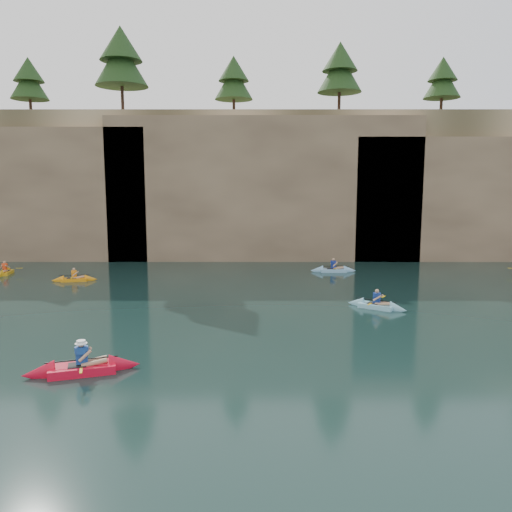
{
  "coord_description": "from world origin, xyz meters",
  "views": [
    {
      "loc": [
        1.42,
        -16.53,
        5.95
      ],
      "look_at": [
        1.4,
        3.85,
        3.0
      ],
      "focal_mm": 35.0,
      "sensor_mm": 36.0,
      "label": 1
    }
  ],
  "objects": [
    {
      "name": "sea_cave_east",
      "position": [
        10.0,
        21.95,
        2.25
      ],
      "size": [
        5.0,
        1.0,
        4.5
      ],
      "primitive_type": "cube",
      "color": "black",
      "rests_on": "ground"
    },
    {
      "name": "sea_cave_west",
      "position": [
        -18.0,
        21.95,
        2.0
      ],
      "size": [
        4.5,
        1.0,
        4.0
      ],
      "primitive_type": "cube",
      "color": "black",
      "rests_on": "ground"
    },
    {
      "name": "kayaker_ltblue_mid",
      "position": [
        6.66,
        17.0,
        0.15
      ],
      "size": [
        3.1,
        2.33,
        1.18
      ],
      "rotation": [
        0.0,
        0.0,
        -0.01
      ],
      "color": "#81B5D8",
      "rests_on": "ground"
    },
    {
      "name": "ground",
      "position": [
        0.0,
        0.0,
        0.0
      ],
      "size": [
        160.0,
        160.0,
        0.0
      ],
      "primitive_type": "plane",
      "color": "black",
      "rests_on": "ground"
    },
    {
      "name": "kayaker_orange",
      "position": [
        -9.84,
        13.72,
        0.13
      ],
      "size": [
        2.78,
        2.05,
        1.03
      ],
      "rotation": [
        0.0,
        0.0,
        0.18
      ],
      "color": "orange",
      "rests_on": "ground"
    },
    {
      "name": "kayaker_ltblue_near",
      "position": [
        7.22,
        6.94,
        0.14
      ],
      "size": [
        2.85,
        2.25,
        1.17
      ],
      "rotation": [
        0.0,
        0.0,
        -0.59
      ],
      "color": "#85C8DF",
      "rests_on": "ground"
    },
    {
      "name": "main_kayaker",
      "position": [
        -4.1,
        -1.42,
        0.18
      ],
      "size": [
        3.65,
        2.33,
        1.33
      ],
      "rotation": [
        0.0,
        0.0,
        0.31
      ],
      "color": "red",
      "rests_on": "ground"
    },
    {
      "name": "kayaker_yellow",
      "position": [
        -15.31,
        16.09,
        0.14
      ],
      "size": [
        2.2,
        2.8,
        1.12
      ],
      "rotation": [
        0.0,
        0.0,
        -1.4
      ],
      "color": "gold",
      "rests_on": "ground"
    },
    {
      "name": "cliff",
      "position": [
        0.0,
        30.0,
        6.0
      ],
      "size": [
        70.0,
        16.0,
        12.0
      ],
      "primitive_type": "cube",
      "color": "tan",
      "rests_on": "ground"
    },
    {
      "name": "cliff_slab_center",
      "position": [
        2.0,
        22.6,
        5.7
      ],
      "size": [
        24.0,
        2.4,
        11.4
      ],
      "primitive_type": "cube",
      "color": "#96795B",
      "rests_on": "ground"
    },
    {
      "name": "cliff_pines",
      "position": [
        0.0,
        25.0,
        15.91
      ],
      "size": [
        56.0,
        6.0,
        7.83
      ],
      "primitive_type": null,
      "color": "black",
      "rests_on": "cliff"
    },
    {
      "name": "sea_cave_center",
      "position": [
        -4.0,
        21.95,
        1.6
      ],
      "size": [
        3.5,
        1.0,
        3.2
      ],
      "primitive_type": "cube",
      "color": "black",
      "rests_on": "ground"
    }
  ]
}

